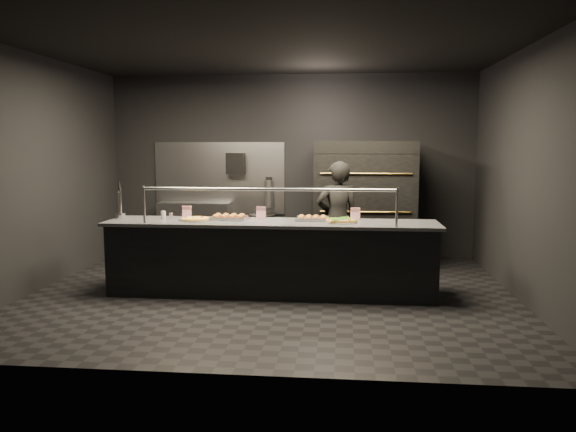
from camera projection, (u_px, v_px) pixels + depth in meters
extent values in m
plane|color=black|center=(271.00, 294.00, 7.03)|extent=(6.00, 6.00, 0.00)
plane|color=black|center=(270.00, 48.00, 6.65)|extent=(6.00, 6.00, 0.00)
cube|color=black|center=(290.00, 166.00, 9.31)|extent=(6.00, 0.04, 3.00)
cube|color=black|center=(229.00, 191.00, 4.38)|extent=(6.00, 0.04, 3.00)
cube|color=black|center=(37.00, 173.00, 7.14)|extent=(0.04, 5.00, 3.00)
cube|color=black|center=(525.00, 176.00, 6.54)|extent=(0.04, 5.00, 3.00)
cube|color=#99999E|center=(219.00, 178.00, 9.44)|extent=(2.20, 0.02, 1.20)
cube|color=black|center=(271.00, 260.00, 6.98)|extent=(4.00, 0.70, 0.88)
cube|color=#38383D|center=(271.00, 223.00, 6.92)|extent=(4.10, 0.78, 0.04)
cylinder|color=#99999E|center=(144.00, 204.00, 6.74)|extent=(0.03, 0.03, 0.45)
cylinder|color=#99999E|center=(397.00, 207.00, 6.44)|extent=(0.03, 0.03, 0.45)
cylinder|color=#99999E|center=(267.00, 189.00, 6.57)|extent=(3.00, 0.04, 0.04)
cube|color=black|center=(363.00, 245.00, 8.75)|extent=(1.50, 1.15, 0.60)
cube|color=black|center=(364.00, 207.00, 8.67)|extent=(1.50, 1.20, 0.55)
cube|color=black|center=(364.00, 172.00, 8.61)|extent=(1.50, 1.20, 0.55)
cube|color=black|center=(365.00, 147.00, 8.56)|extent=(1.50, 1.20, 0.18)
cylinder|color=gold|center=(365.00, 212.00, 8.06)|extent=(1.30, 0.02, 0.02)
cylinder|color=gold|center=(366.00, 174.00, 7.99)|extent=(1.30, 0.02, 0.02)
cube|color=#99999E|center=(195.00, 229.00, 9.42)|extent=(1.20, 0.35, 0.90)
cube|color=black|center=(236.00, 164.00, 9.29)|extent=(0.30, 0.20, 0.35)
cylinder|color=#B2B2B7|center=(269.00, 194.00, 9.30)|extent=(0.14, 0.14, 0.45)
cube|color=black|center=(269.00, 179.00, 9.27)|extent=(0.10, 0.06, 0.06)
cylinder|color=silver|center=(121.00, 216.00, 7.17)|extent=(0.13, 0.13, 0.07)
cylinder|color=silver|center=(120.00, 203.00, 7.15)|extent=(0.05, 0.05, 0.33)
cylinder|color=silver|center=(117.00, 192.00, 7.06)|extent=(0.02, 0.09, 0.02)
cone|color=black|center=(120.00, 185.00, 7.12)|extent=(0.05, 0.05, 0.13)
cylinder|color=silver|center=(196.00, 220.00, 7.00)|extent=(0.42, 0.42, 0.01)
cylinder|color=gold|center=(196.00, 219.00, 7.00)|extent=(0.36, 0.36, 0.02)
cylinder|color=#FFC153|center=(196.00, 218.00, 7.00)|extent=(0.32, 0.32, 0.01)
cube|color=silver|center=(229.00, 219.00, 7.11)|extent=(0.52, 0.45, 0.02)
ellipsoid|color=#B87C27|center=(216.00, 216.00, 7.04)|extent=(0.08, 0.08, 0.05)
ellipsoid|color=#B87C27|center=(218.00, 215.00, 7.19)|extent=(0.08, 0.08, 0.05)
ellipsoid|color=#B87C27|center=(224.00, 216.00, 7.03)|extent=(0.08, 0.08, 0.05)
ellipsoid|color=#B87C27|center=(226.00, 215.00, 7.18)|extent=(0.08, 0.08, 0.05)
ellipsoid|color=#B87C27|center=(232.00, 217.00, 7.02)|extent=(0.08, 0.08, 0.05)
ellipsoid|color=#B87C27|center=(234.00, 215.00, 7.17)|extent=(0.08, 0.08, 0.05)
ellipsoid|color=#B87C27|center=(240.00, 217.00, 7.01)|extent=(0.08, 0.08, 0.05)
ellipsoid|color=#B87C27|center=(242.00, 215.00, 7.16)|extent=(0.08, 0.08, 0.05)
cube|color=silver|center=(312.00, 219.00, 7.01)|extent=(0.41, 0.31, 0.02)
ellipsoid|color=#B87C27|center=(301.00, 218.00, 6.96)|extent=(0.07, 0.07, 0.05)
ellipsoid|color=#B87C27|center=(302.00, 216.00, 7.09)|extent=(0.07, 0.07, 0.05)
ellipsoid|color=#B87C27|center=(308.00, 218.00, 6.95)|extent=(0.07, 0.07, 0.05)
ellipsoid|color=#B87C27|center=(309.00, 216.00, 7.08)|extent=(0.07, 0.07, 0.05)
ellipsoid|color=#B87C27|center=(315.00, 218.00, 6.94)|extent=(0.07, 0.07, 0.05)
ellipsoid|color=#B87C27|center=(316.00, 216.00, 7.07)|extent=(0.07, 0.07, 0.05)
ellipsoid|color=#B87C27|center=(323.00, 218.00, 6.93)|extent=(0.07, 0.07, 0.05)
ellipsoid|color=#B87C27|center=(323.00, 217.00, 7.06)|extent=(0.07, 0.07, 0.05)
cylinder|color=silver|center=(340.00, 222.00, 6.85)|extent=(0.43, 0.43, 0.01)
cube|color=gold|center=(340.00, 220.00, 6.85)|extent=(0.42, 0.39, 0.02)
cube|color=#FFC153|center=(340.00, 219.00, 6.85)|extent=(0.39, 0.37, 0.01)
cube|color=green|center=(340.00, 219.00, 6.84)|extent=(0.37, 0.35, 0.01)
cylinder|color=silver|center=(163.00, 215.00, 7.16)|extent=(0.06, 0.06, 0.10)
cylinder|color=silver|center=(171.00, 216.00, 7.15)|extent=(0.04, 0.04, 0.08)
cube|color=white|center=(187.00, 212.00, 7.30)|extent=(0.12, 0.04, 0.15)
cube|color=white|center=(261.00, 212.00, 7.20)|extent=(0.12, 0.04, 0.15)
cube|color=white|center=(355.00, 214.00, 7.08)|extent=(0.12, 0.04, 0.15)
cylinder|color=black|center=(262.00, 236.00, 9.22)|extent=(0.44, 0.44, 0.73)
imported|color=black|center=(337.00, 220.00, 7.79)|extent=(0.67, 0.52, 1.64)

